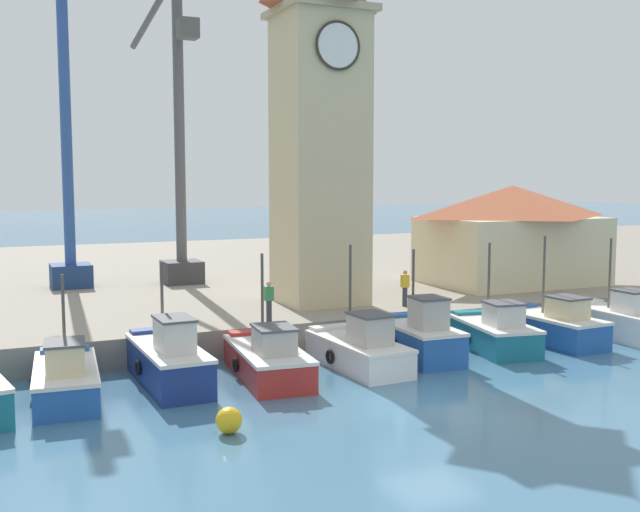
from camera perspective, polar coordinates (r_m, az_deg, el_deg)
The scene contains 17 objects.
ground_plane at distance 22.80m, azimuth 8.37°, elevation -11.32°, with size 300.00×300.00×0.00m, color teal.
quay_wharf at distance 48.29m, azimuth -9.95°, elevation -1.52°, with size 120.00×40.00×1.12m, color gray.
fishing_boat_left_outer at distance 24.38m, azimuth -18.81°, elevation -8.80°, with size 2.29×4.96×3.78m.
fishing_boat_left_inner at distance 25.17m, azimuth -11.46°, elevation -7.79°, with size 1.94×5.30×4.00m.
fishing_boat_mid_left at distance 25.56m, azimuth -3.99°, elevation -7.81°, with size 2.49×5.27×4.19m.
fishing_boat_center at distance 26.84m, azimuth 2.99°, elevation -7.09°, with size 2.17×4.89×4.37m.
fishing_boat_mid_right at distance 28.35m, azimuth 7.60°, elevation -6.14°, with size 2.13×4.22×4.09m.
fishing_boat_right_inner at distance 30.30m, azimuth 13.15°, elevation -5.70°, with size 2.77×4.57×4.21m.
fishing_boat_right_outer at distance 32.22m, azimuth 17.34°, elevation -5.10°, with size 2.21×4.70×4.38m.
fishing_boat_far_right at distance 34.26m, azimuth 21.77°, elevation -4.56°, with size 2.03×4.36×4.20m.
clock_tower at distance 33.77m, azimuth -0.02°, elevation 10.53°, with size 4.04×4.04×17.51m.
warehouse_right at distance 41.45m, azimuth 14.39°, elevation 1.69°, with size 9.22×6.51×5.26m.
port_crane_near at distance 40.73m, azimuth -18.77°, elevation 8.06°, with size 2.00×8.11×19.03m.
port_crane_far at distance 40.85m, azimuth -10.69°, elevation 6.34°, with size 2.35×8.03×16.49m.
mooring_buoy at distance 20.42m, azimuth -6.95°, elevation -12.32°, with size 0.71×0.71×0.71m, color gold.
dock_worker_near_tower at distance 33.17m, azimuth 6.49°, elevation -2.39°, with size 0.34×0.22×1.62m.
dock_worker_along_quay at distance 29.45m, azimuth -3.91°, elevation -3.42°, with size 0.34×0.22×1.62m.
Camera 1 is at (-11.84, -18.29, 6.73)m, focal length 42.00 mm.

